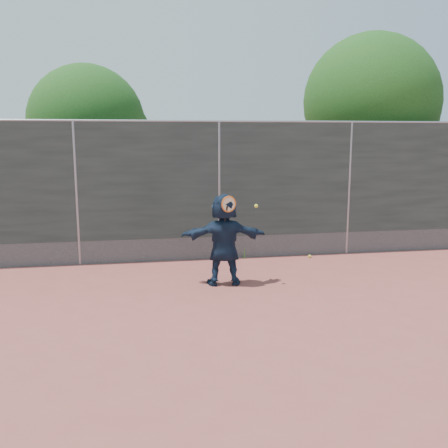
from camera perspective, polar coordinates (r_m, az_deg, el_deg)
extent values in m
plane|color=#9E4C42|center=(7.85, 3.69, -10.07)|extent=(80.00, 80.00, 0.00)
imported|color=#16263D|center=(9.06, 0.00, -1.75)|extent=(1.60, 0.61, 1.69)
sphere|color=yellow|center=(11.35, 9.78, -3.66)|extent=(0.07, 0.07, 0.07)
cube|color=#38423D|center=(10.84, -0.56, 5.05)|extent=(20.00, 0.04, 2.50)
cube|color=slate|center=(11.08, -0.55, -2.70)|extent=(20.00, 0.03, 0.50)
cylinder|color=gray|center=(10.81, -0.57, 11.67)|extent=(20.00, 0.05, 0.05)
cylinder|color=gray|center=(10.80, -16.50, 3.28)|extent=(0.06, 0.06, 3.00)
cylinder|color=gray|center=(10.87, -0.56, 3.74)|extent=(0.06, 0.06, 3.00)
cylinder|color=gray|center=(11.73, 14.09, 3.90)|extent=(0.06, 0.06, 3.00)
torus|color=orange|center=(8.76, 0.55, 2.28)|extent=(0.28, 0.12, 0.29)
cylinder|color=beige|center=(8.76, 0.55, 2.28)|extent=(0.24, 0.09, 0.25)
cylinder|color=black|center=(8.80, 0.20, 1.00)|extent=(0.07, 0.13, 0.33)
sphere|color=yellow|center=(8.94, 3.70, 2.07)|extent=(0.07, 0.07, 0.07)
cylinder|color=#382314|center=(14.37, 15.99, 4.10)|extent=(0.28, 0.28, 2.60)
sphere|color=#23561C|center=(14.33, 16.44, 13.24)|extent=(3.60, 3.60, 3.60)
sphere|color=#23561C|center=(14.81, 18.58, 11.62)|extent=(2.52, 2.52, 2.52)
cylinder|color=#382314|center=(13.81, -15.04, 3.08)|extent=(0.28, 0.28, 2.20)
sphere|color=#23561C|center=(13.72, -15.41, 11.08)|extent=(3.00, 3.00, 3.00)
sphere|color=#23561C|center=(13.87, -12.77, 9.94)|extent=(2.10, 2.10, 2.10)
cone|color=#387226|center=(11.03, 0.84, -3.40)|extent=(0.03, 0.03, 0.26)
cone|color=#387226|center=(11.11, 2.34, -3.21)|extent=(0.03, 0.03, 0.30)
cone|color=#387226|center=(10.96, -0.94, -3.60)|extent=(0.03, 0.03, 0.22)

